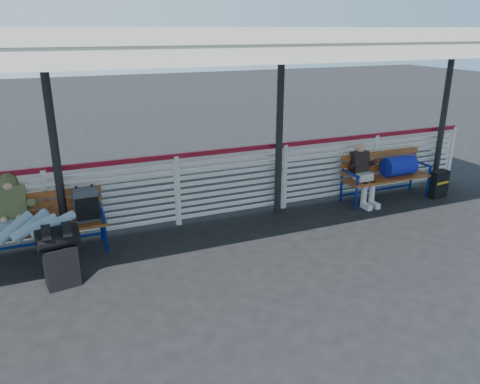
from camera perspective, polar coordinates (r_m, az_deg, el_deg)
name	(u,v)px	position (r m, az deg, el deg)	size (l,w,h in m)	color
ground	(218,276)	(6.40, -2.69, -10.15)	(60.00, 60.00, 0.00)	black
fence	(177,188)	(7.80, -7.67, 0.54)	(12.08, 0.08, 1.24)	silver
canopy	(191,37)	(6.40, -6.00, 18.26)	(12.60, 3.60, 3.16)	silver
luggage_stack	(60,254)	(6.38, -21.12, -7.08)	(0.54, 0.36, 0.83)	black
bench_left	(57,214)	(7.27, -21.43, -2.53)	(1.80, 0.56, 0.96)	#A84C20
bench_right	(392,168)	(9.46, 18.09, 2.77)	(1.80, 0.56, 0.92)	#A84C20
traveler_man	(27,220)	(6.92, -24.50, -3.16)	(0.94, 1.64, 0.77)	#98B5CC
companion_person	(363,173)	(9.03, 14.75, 2.25)	(0.32, 0.66, 1.15)	beige
suitcase_side	(438,184)	(9.96, 22.97, 0.92)	(0.41, 0.28, 0.53)	black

